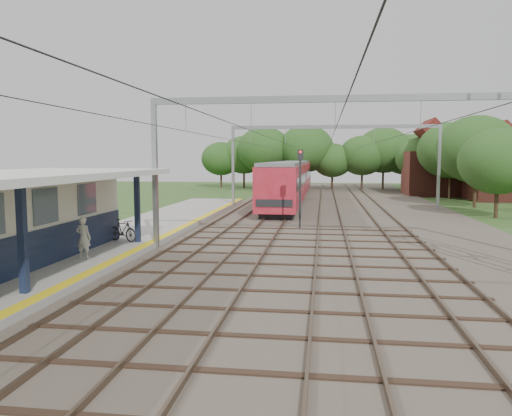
{
  "coord_description": "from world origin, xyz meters",
  "views": [
    {
      "loc": [
        2.75,
        -7.25,
        4.29
      ],
      "look_at": [
        -0.86,
        19.23,
        1.6
      ],
      "focal_mm": 35.0,
      "sensor_mm": 36.0,
      "label": 1
    }
  ],
  "objects_px": {
    "person": "(83,238)",
    "bicycle": "(123,230)",
    "signal_post": "(300,178)",
    "train": "(292,179)"
  },
  "relations": [
    {
      "from": "person",
      "to": "bicycle",
      "type": "distance_m",
      "value": 4.04
    },
    {
      "from": "person",
      "to": "signal_post",
      "type": "xyz_separation_m",
      "value": [
        7.91,
        11.54,
        1.94
      ]
    },
    {
      "from": "person",
      "to": "signal_post",
      "type": "distance_m",
      "value": 14.13
    },
    {
      "from": "bicycle",
      "to": "signal_post",
      "type": "xyz_separation_m",
      "value": [
        7.99,
        7.51,
        2.24
      ]
    },
    {
      "from": "bicycle",
      "to": "train",
      "type": "relative_size",
      "value": 0.05
    },
    {
      "from": "person",
      "to": "signal_post",
      "type": "relative_size",
      "value": 0.35
    },
    {
      "from": "person",
      "to": "train",
      "type": "relative_size",
      "value": 0.05
    },
    {
      "from": "bicycle",
      "to": "train",
      "type": "xyz_separation_m",
      "value": [
        6.14,
        28.68,
        1.26
      ]
    },
    {
      "from": "bicycle",
      "to": "person",
      "type": "bearing_deg",
      "value": -153.18
    },
    {
      "from": "signal_post",
      "to": "person",
      "type": "bearing_deg",
      "value": -134.38
    }
  ]
}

